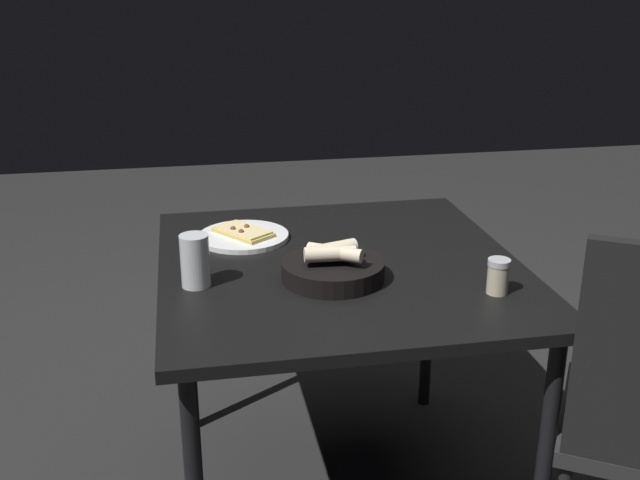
# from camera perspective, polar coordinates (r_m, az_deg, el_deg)

# --- Properties ---
(dining_table) EXTENTS (0.94, 0.99, 0.75)m
(dining_table) POSITION_cam_1_polar(r_m,az_deg,el_deg) (2.02, 1.45, -3.42)
(dining_table) COLOR black
(dining_table) RESTS_ON ground
(pizza_plate) EXTENTS (0.26, 0.26, 0.04)m
(pizza_plate) POSITION_cam_1_polar(r_m,az_deg,el_deg) (2.17, -5.79, 0.35)
(pizza_plate) COLOR white
(pizza_plate) RESTS_ON dining_table
(bread_basket) EXTENTS (0.26, 0.26, 0.10)m
(bread_basket) POSITION_cam_1_polar(r_m,az_deg,el_deg) (1.88, 0.92, -2.10)
(bread_basket) COLOR black
(bread_basket) RESTS_ON dining_table
(beer_glass) EXTENTS (0.07, 0.07, 0.13)m
(beer_glass) POSITION_cam_1_polar(r_m,az_deg,el_deg) (1.86, -9.38, -1.80)
(beer_glass) COLOR silver
(beer_glass) RESTS_ON dining_table
(pepper_shaker) EXTENTS (0.05, 0.05, 0.09)m
(pepper_shaker) POSITION_cam_1_polar(r_m,az_deg,el_deg) (1.85, 13.26, -2.81)
(pepper_shaker) COLOR #BFB299
(pepper_shaker) RESTS_ON dining_table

